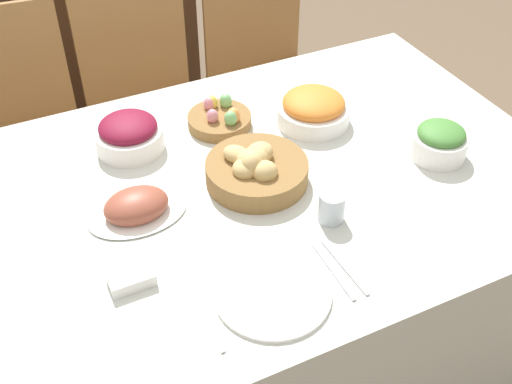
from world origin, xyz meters
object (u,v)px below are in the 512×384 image
(chair_far_left, at_px, (20,131))
(ham_platter, at_px, (137,207))
(chair_far_center, at_px, (147,99))
(carrot_bowl, at_px, (313,109))
(bread_basket, at_px, (256,169))
(drinking_cup, at_px, (332,207))
(beet_salad_bowl, at_px, (129,134))
(dinner_plate, at_px, (273,293))
(fork, at_px, (207,319))
(green_salad_bowl, at_px, (440,142))
(butter_dish, at_px, (131,279))
(sideboard, at_px, (44,17))
(chair_far_right, at_px, (266,70))
(egg_basket, at_px, (220,118))
(spoon, at_px, (345,267))
(knife, at_px, (333,271))

(chair_far_left, bearing_deg, ham_platter, -71.54)
(chair_far_center, height_order, carrot_bowl, chair_far_center)
(bread_basket, height_order, drinking_cup, bread_basket)
(beet_salad_bowl, distance_m, dinner_plate, 0.67)
(chair_far_center, height_order, fork, chair_far_center)
(green_salad_bowl, height_order, butter_dish, green_salad_bowl)
(drinking_cup, bearing_deg, dinner_plate, -146.99)
(butter_dish, bearing_deg, fork, -55.72)
(dinner_plate, xyz_separation_m, drinking_cup, (0.24, 0.16, 0.04))
(dinner_plate, bearing_deg, butter_dish, 148.26)
(chair_far_center, distance_m, sideboard, 0.96)
(carrot_bowl, bearing_deg, sideboard, 107.84)
(chair_far_left, bearing_deg, chair_far_right, 5.85)
(chair_far_center, height_order, beet_salad_bowl, chair_far_center)
(bread_basket, bearing_deg, drinking_cup, -63.75)
(ham_platter, bearing_deg, carrot_bowl, 15.63)
(sideboard, height_order, dinner_plate, sideboard)
(chair_far_right, bearing_deg, chair_far_center, -179.86)
(sideboard, distance_m, carrot_bowl, 1.73)
(sideboard, xyz_separation_m, green_salad_bowl, (0.75, -1.92, 0.29))
(chair_far_left, xyz_separation_m, egg_basket, (0.54, -0.58, 0.25))
(drinking_cup, bearing_deg, fork, -158.47)
(carrot_bowl, relative_size, drinking_cup, 2.71)
(chair_far_left, bearing_deg, beet_salad_bowl, -59.89)
(green_salad_bowl, relative_size, butter_dish, 1.54)
(dinner_plate, bearing_deg, egg_basket, 76.61)
(egg_basket, xyz_separation_m, dinner_plate, (-0.16, -0.65, -0.02))
(chair_far_center, bearing_deg, spoon, -84.80)
(bread_basket, relative_size, beet_salad_bowl, 1.41)
(beet_salad_bowl, relative_size, drinking_cup, 2.39)
(spoon, bearing_deg, ham_platter, 132.81)
(knife, distance_m, butter_dish, 0.46)
(carrot_bowl, height_order, fork, carrot_bowl)
(ham_platter, bearing_deg, chair_far_right, 47.38)
(ham_platter, relative_size, dinner_plate, 0.97)
(bread_basket, xyz_separation_m, egg_basket, (0.02, 0.29, -0.02))
(dinner_plate, distance_m, spoon, 0.19)
(chair_far_center, xyz_separation_m, sideboard, (-0.20, 0.93, -0.02))
(egg_basket, height_order, drinking_cup, drinking_cup)
(drinking_cup, bearing_deg, green_salad_bowl, 13.43)
(chair_far_center, distance_m, beet_salad_bowl, 0.67)
(chair_far_left, relative_size, bread_basket, 3.35)
(bread_basket, xyz_separation_m, ham_platter, (-0.33, 0.01, -0.02))
(chair_far_center, xyz_separation_m, spoon, (0.09, -1.24, 0.23))
(sideboard, relative_size, beet_salad_bowl, 7.09)
(sideboard, relative_size, egg_basket, 7.25)
(beet_salad_bowl, bearing_deg, chair_far_center, 69.79)
(green_salad_bowl, height_order, dinner_plate, green_salad_bowl)
(butter_dish, bearing_deg, green_salad_bowl, 5.39)
(chair_far_right, bearing_deg, knife, -109.48)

